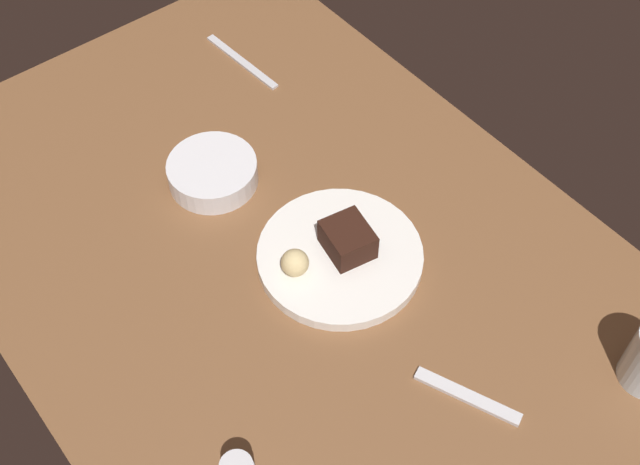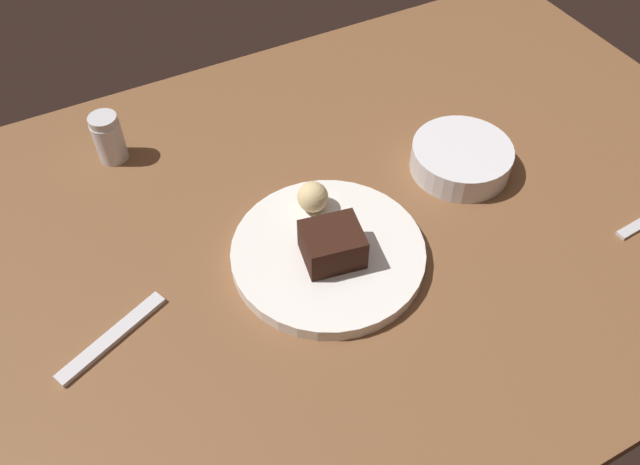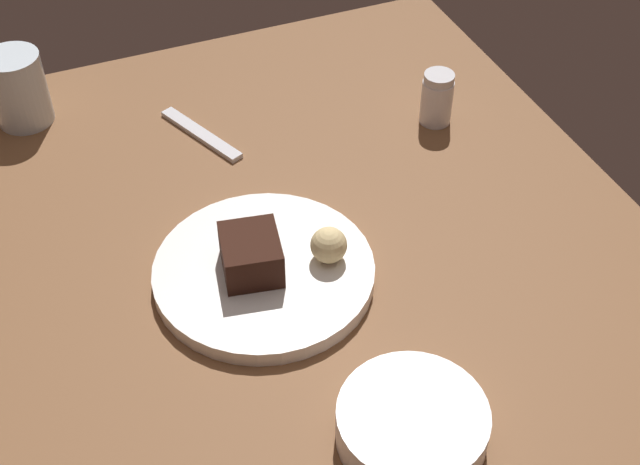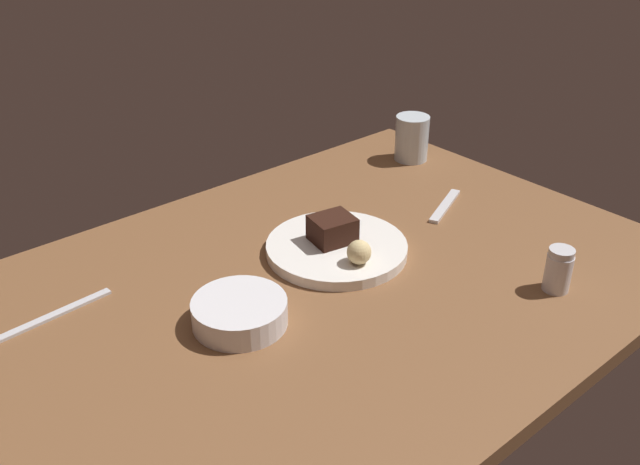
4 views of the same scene
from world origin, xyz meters
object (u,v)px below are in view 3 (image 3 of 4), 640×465
Objects in this scene: dessert_plate at (264,273)px; dessert_spoon at (201,134)px; bread_roll at (329,245)px; side_bowl at (412,425)px; water_glass at (19,89)px; chocolate_cake_slice at (251,255)px; salt_shaker at (437,98)px.

dessert_plate reaches higher than dessert_spoon.
side_bowl is (-23.52, 1.31, -1.99)cm from bread_roll.
water_glass reaches higher than side_bowl.
chocolate_cake_slice is at bearing -155.22° from water_glass.
salt_shaker is at bearing -58.92° from dessert_plate.
water_glass is at bearing 35.66° from dessert_spoon.
side_bowl is at bearing -166.62° from dessert_plate.
chocolate_cake_slice is 1.74× the size of bread_roll.
dessert_plate is 3.53cm from chocolate_cake_slice.
bread_roll reaches higher than side_bowl.
bread_roll is 32.30cm from salt_shaker.
bread_roll is at bearing -101.08° from chocolate_cake_slice.
chocolate_cake_slice is at bearing 152.12° from dessert_spoon.
bread_roll reaches higher than dessert_plate.
chocolate_cake_slice is 26.32cm from side_bowl.
chocolate_cake_slice reaches higher than dessert_spoon.
side_bowl is at bearing 162.17° from dessert_spoon.
bread_roll is at bearing 168.74° from dessert_spoon.
side_bowl reaches higher than dessert_plate.
salt_shaker reaches higher than side_bowl.
salt_shaker is at bearing -60.09° from chocolate_cake_slice.
bread_roll reaches higher than dessert_spoon.
side_bowl is (-25.07, -5.97, 1.06)cm from dessert_plate.
water_glass is 71.17cm from side_bowl.
chocolate_cake_slice is (0.13, 1.31, 3.28)cm from dessert_plate.
water_glass is at bearing 21.59° from side_bowl.
chocolate_cake_slice is 0.48× the size of dessert_spoon.
salt_shaker reaches higher than chocolate_cake_slice.
salt_shaker is at bearing -112.66° from water_glass.
bread_roll is 0.29× the size of side_bowl.
dessert_spoon is (28.06, -2.33, -3.89)cm from chocolate_cake_slice.
salt_shaker is (20.82, -24.69, -0.28)cm from bread_roll.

